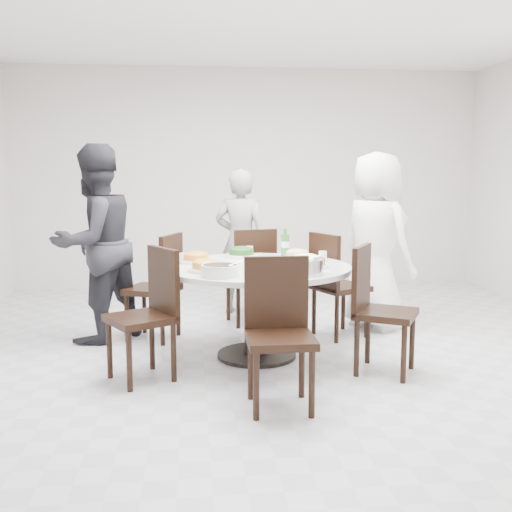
{
  "coord_description": "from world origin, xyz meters",
  "views": [
    {
      "loc": [
        -0.75,
        -4.76,
        1.49
      ],
      "look_at": [
        -0.24,
        -0.03,
        0.82
      ],
      "focal_mm": 42.0,
      "sensor_mm": 36.0,
      "label": 1
    }
  ],
  "objects": [
    {
      "name": "chair_sw",
      "position": [
        -1.12,
        -0.54,
        0.47
      ],
      "size": [
        0.57,
        0.57,
        0.95
      ],
      "primitive_type": "cube",
      "rotation": [
        0.0,
        0.0,
        5.24
      ],
      "color": "black",
      "rests_on": "floor"
    },
    {
      "name": "chair_ne",
      "position": [
        0.59,
        0.46,
        0.47
      ],
      "size": [
        0.55,
        0.55,
        0.95
      ],
      "primitive_type": "cube",
      "rotation": [
        0.0,
        0.0,
        1.99
      ],
      "color": "black",
      "rests_on": "floor"
    },
    {
      "name": "chopsticks",
      "position": [
        -0.21,
        0.55,
        0.76
      ],
      "size": [
        0.24,
        0.04,
        0.01
      ],
      "primitive_type": null,
      "color": "tan",
      "rests_on": "dining_table"
    },
    {
      "name": "dish_pale",
      "position": [
        0.14,
        0.2,
        0.78
      ],
      "size": [
        0.24,
        0.24,
        0.07
      ],
      "primitive_type": "cylinder",
      "color": "white",
      "rests_on": "dining_table"
    },
    {
      "name": "diner_middle",
      "position": [
        -0.23,
        1.45,
        0.76
      ],
      "size": [
        0.64,
        0.53,
        1.52
      ],
      "primitive_type": "imported",
      "rotation": [
        0.0,
        0.0,
        2.8
      ],
      "color": "black",
      "rests_on": "floor"
    },
    {
      "name": "floor",
      "position": [
        0.0,
        0.0,
        0.0
      ],
      "size": [
        6.0,
        6.0,
        0.01
      ],
      "primitive_type": "cube",
      "color": "silver",
      "rests_on": "ground"
    },
    {
      "name": "chair_se",
      "position": [
        0.67,
        -0.57,
        0.47
      ],
      "size": [
        0.57,
        0.57,
        0.95
      ],
      "primitive_type": "cube",
      "rotation": [
        0.0,
        0.0,
        7.33
      ],
      "color": "black",
      "rests_on": "floor"
    },
    {
      "name": "wall_front",
      "position": [
        0.0,
        -3.0,
        1.4
      ],
      "size": [
        6.0,
        0.01,
        2.8
      ],
      "primitive_type": "cube",
      "color": "silver",
      "rests_on": "ground"
    },
    {
      "name": "dish_greens",
      "position": [
        -0.32,
        0.4,
        0.79
      ],
      "size": [
        0.28,
        0.28,
        0.07
      ],
      "primitive_type": "cylinder",
      "color": "white",
      "rests_on": "dining_table"
    },
    {
      "name": "ceiling",
      "position": [
        0.0,
        0.0,
        2.8
      ],
      "size": [
        6.0,
        6.0,
        0.01
      ],
      "primitive_type": "cube",
      "color": "white",
      "rests_on": "ground"
    },
    {
      "name": "dish_orange",
      "position": [
        -0.71,
        0.12,
        0.79
      ],
      "size": [
        0.27,
        0.27,
        0.07
      ],
      "primitive_type": "cylinder",
      "color": "white",
      "rests_on": "dining_table"
    },
    {
      "name": "dining_table",
      "position": [
        -0.24,
        -0.08,
        0.38
      ],
      "size": [
        1.5,
        1.5,
        0.75
      ],
      "primitive_type": "cylinder",
      "color": "silver",
      "rests_on": "floor"
    },
    {
      "name": "wall_back",
      "position": [
        0.0,
        3.0,
        1.4
      ],
      "size": [
        6.0,
        0.01,
        2.8
      ],
      "primitive_type": "cube",
      "color": "silver",
      "rests_on": "ground"
    },
    {
      "name": "rice_bowl",
      "position": [
        0.07,
        -0.53,
        0.81
      ],
      "size": [
        0.26,
        0.26,
        0.11
      ],
      "primitive_type": "cylinder",
      "color": "silver",
      "rests_on": "dining_table"
    },
    {
      "name": "chair_nw",
      "position": [
        -1.1,
        0.54,
        0.47
      ],
      "size": [
        0.55,
        0.55,
        0.95
      ],
      "primitive_type": "cube",
      "rotation": [
        0.0,
        0.0,
        4.32
      ],
      "color": "black",
      "rests_on": "floor"
    },
    {
      "name": "soup_bowl",
      "position": [
        -0.55,
        -0.54,
        0.79
      ],
      "size": [
        0.27,
        0.27,
        0.08
      ],
      "primitive_type": "cylinder",
      "color": "white",
      "rests_on": "dining_table"
    },
    {
      "name": "dish_tofu",
      "position": [
        -0.64,
        -0.32,
        0.79
      ],
      "size": [
        0.27,
        0.27,
        0.07
      ],
      "primitive_type": "cylinder",
      "color": "white",
      "rests_on": "dining_table"
    },
    {
      "name": "tea_cups",
      "position": [
        -0.22,
        0.58,
        0.79
      ],
      "size": [
        0.07,
        0.07,
        0.08
      ],
      "primitive_type": "cylinder",
      "color": "white",
      "rests_on": "dining_table"
    },
    {
      "name": "diner_right",
      "position": [
        0.99,
        0.72,
        0.84
      ],
      "size": [
        0.87,
        0.98,
        1.68
      ],
      "primitive_type": "imported",
      "rotation": [
        0.0,
        0.0,
        2.09
      ],
      "color": "white",
      "rests_on": "floor"
    },
    {
      "name": "chair_n",
      "position": [
        -0.19,
        1.03,
        0.47
      ],
      "size": [
        0.5,
        0.5,
        0.95
      ],
      "primitive_type": "cube",
      "rotation": [
        0.0,
        0.0,
        3.36
      ],
      "color": "black",
      "rests_on": "floor"
    },
    {
      "name": "dish_redbrown",
      "position": [
        0.18,
        -0.23,
        0.78
      ],
      "size": [
        0.26,
        0.26,
        0.07
      ],
      "primitive_type": "cylinder",
      "color": "white",
      "rests_on": "dining_table"
    },
    {
      "name": "beverage_bottle",
      "position": [
        0.07,
        0.41,
        0.87
      ],
      "size": [
        0.07,
        0.07,
        0.25
      ],
      "primitive_type": "cylinder",
      "color": "#2D6D2B",
      "rests_on": "dining_table"
    },
    {
      "name": "diner_left",
      "position": [
        -1.59,
        0.56,
        0.87
      ],
      "size": [
        1.05,
        1.06,
        1.73
      ],
      "primitive_type": "imported",
      "rotation": [
        0.0,
        0.0,
        3.96
      ],
      "color": "black",
      "rests_on": "floor"
    },
    {
      "name": "chair_s",
      "position": [
        -0.2,
        -1.16,
        0.47
      ],
      "size": [
        0.42,
        0.42,
        0.95
      ],
      "primitive_type": "cube",
      "rotation": [
        0.0,
        0.0,
        6.28
      ],
      "color": "black",
      "rests_on": "floor"
    }
  ]
}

